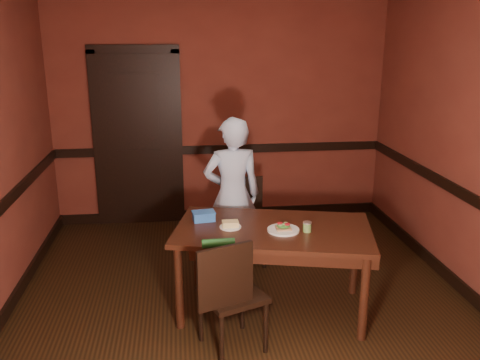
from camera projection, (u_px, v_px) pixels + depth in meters
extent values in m
cube|color=black|center=(245.00, 308.00, 4.37)|extent=(4.00, 4.50, 0.01)
cube|color=maroon|center=(221.00, 113.00, 6.14)|extent=(4.00, 0.02, 2.70)
cube|color=maroon|center=(327.00, 299.00, 1.85)|extent=(4.00, 0.02, 2.70)
cube|color=black|center=(221.00, 149.00, 6.25)|extent=(4.00, 0.03, 0.10)
cube|color=black|center=(474.00, 200.00, 4.35)|extent=(0.03, 4.50, 0.10)
cube|color=black|center=(222.00, 213.00, 6.48)|extent=(4.00, 0.03, 0.12)
cube|color=black|center=(3.00, 317.00, 4.12)|extent=(0.03, 4.50, 0.12)
cube|color=black|center=(462.00, 288.00, 4.59)|extent=(0.03, 4.50, 0.12)
cube|color=black|center=(138.00, 142.00, 6.07)|extent=(0.85, 0.04, 2.05)
cube|color=black|center=(98.00, 142.00, 6.03)|extent=(0.10, 0.06, 2.15)
cube|color=black|center=(178.00, 140.00, 6.15)|extent=(0.10, 0.06, 2.15)
cube|color=black|center=(133.00, 49.00, 5.79)|extent=(1.05, 0.06, 0.10)
cube|color=black|center=(272.00, 269.00, 4.26)|extent=(1.76, 1.24, 0.74)
imported|color=silver|center=(232.00, 196.00, 4.90)|extent=(0.59, 0.41, 1.54)
cylinder|color=silver|center=(283.00, 230.00, 4.09)|extent=(0.26, 0.26, 0.01)
cube|color=#9C724B|center=(283.00, 228.00, 4.08)|extent=(0.12, 0.11, 0.02)
ellipsoid|color=#387F2A|center=(283.00, 226.00, 4.08)|extent=(0.11, 0.10, 0.02)
cylinder|color=red|center=(280.00, 223.00, 4.09)|extent=(0.04, 0.04, 0.01)
cylinder|color=red|center=(287.00, 224.00, 4.07)|extent=(0.04, 0.04, 0.01)
cylinder|color=#82A861|center=(280.00, 225.00, 4.05)|extent=(0.03, 0.03, 0.01)
cylinder|color=#82A861|center=(286.00, 223.00, 4.10)|extent=(0.03, 0.03, 0.01)
cylinder|color=#82A861|center=(283.00, 224.00, 4.07)|extent=(0.03, 0.03, 0.01)
cylinder|color=#608941|center=(307.00, 227.00, 4.07)|extent=(0.07, 0.07, 0.07)
cylinder|color=beige|center=(307.00, 223.00, 4.05)|extent=(0.07, 0.07, 0.01)
cylinder|color=silver|center=(230.00, 227.00, 4.16)|extent=(0.18, 0.18, 0.01)
cube|color=#DFC578|center=(230.00, 224.00, 4.15)|extent=(0.13, 0.09, 0.04)
cube|color=blue|center=(204.00, 217.00, 4.31)|extent=(0.19, 0.14, 0.07)
cube|color=blue|center=(204.00, 212.00, 4.30)|extent=(0.21, 0.15, 0.01)
cylinder|color=#194F1B|center=(218.00, 243.00, 3.77)|extent=(0.25, 0.07, 0.07)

